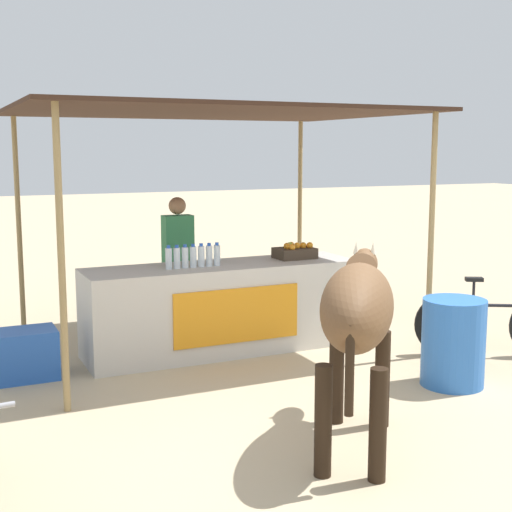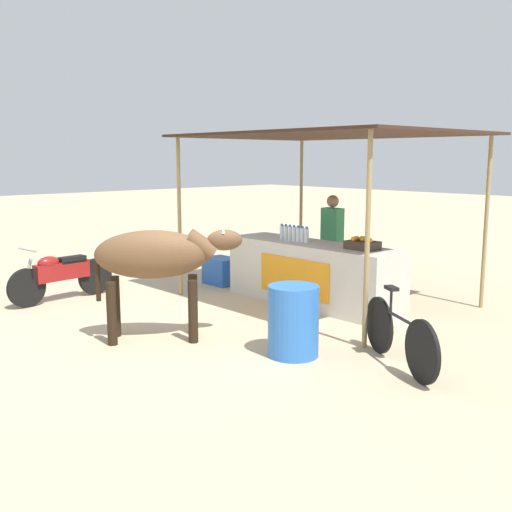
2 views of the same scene
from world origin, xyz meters
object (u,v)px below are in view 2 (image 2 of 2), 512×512
(cooler_box, at_px, (221,271))
(bicycle_leaning, at_px, (399,336))
(water_barrel, at_px, (293,321))
(fruit_crate, at_px, (362,244))
(cow, at_px, (157,258))
(vendor_behind_counter, at_px, (332,244))
(motorcycle_parked, at_px, (61,274))
(stall_counter, at_px, (312,274))

(cooler_box, relative_size, bicycle_leaning, 0.41)
(water_barrel, bearing_deg, bicycle_leaning, 29.61)
(fruit_crate, xyz_separation_m, cooler_box, (-3.01, -0.15, -0.79))
(bicycle_leaning, bearing_deg, cow, -152.28)
(fruit_crate, height_order, vendor_behind_counter, vendor_behind_counter)
(water_barrel, bearing_deg, motorcycle_parked, -169.62)
(water_barrel, relative_size, bicycle_leaning, 0.56)
(fruit_crate, bearing_deg, water_barrel, -73.43)
(stall_counter, relative_size, motorcycle_parked, 1.67)
(cooler_box, distance_m, cow, 3.45)
(cow, bearing_deg, water_barrel, 26.45)
(cooler_box, xyz_separation_m, motorcycle_parked, (-0.74, -2.68, 0.19))
(water_barrel, xyz_separation_m, bicycle_leaning, (1.03, 0.58, -0.06))
(bicycle_leaning, bearing_deg, motorcycle_parked, -165.60)
(cooler_box, relative_size, water_barrel, 0.73)
(cooler_box, distance_m, water_barrel, 4.08)
(motorcycle_parked, bearing_deg, stall_counter, 44.39)
(vendor_behind_counter, height_order, cooler_box, vendor_behind_counter)
(motorcycle_parked, bearing_deg, vendor_behind_counter, 53.75)
(fruit_crate, height_order, motorcycle_parked, fruit_crate)
(fruit_crate, distance_m, cow, 2.98)
(fruit_crate, distance_m, cooler_box, 3.12)
(stall_counter, height_order, fruit_crate, fruit_crate)
(fruit_crate, bearing_deg, cow, -109.08)
(cooler_box, bearing_deg, water_barrel, -27.50)
(cooler_box, bearing_deg, cow, -52.59)
(cow, distance_m, bicycle_leaning, 3.02)
(water_barrel, bearing_deg, cooler_box, 152.50)
(cooler_box, height_order, cow, cow)
(vendor_behind_counter, relative_size, water_barrel, 2.01)
(stall_counter, xyz_separation_m, water_barrel, (1.52, -1.98, -0.07))
(vendor_behind_counter, height_order, motorcycle_parked, vendor_behind_counter)
(stall_counter, height_order, motorcycle_parked, stall_counter)
(cooler_box, bearing_deg, stall_counter, 2.65)
(cooler_box, xyz_separation_m, bicycle_leaning, (4.64, -1.30, 0.11))
(stall_counter, bearing_deg, vendor_behind_counter, 108.28)
(cooler_box, relative_size, motorcycle_parked, 0.33)
(fruit_crate, relative_size, cow, 0.26)
(fruit_crate, bearing_deg, vendor_behind_counter, 148.78)
(vendor_behind_counter, distance_m, cow, 3.53)
(fruit_crate, relative_size, vendor_behind_counter, 0.27)
(cooler_box, relative_size, cow, 0.36)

